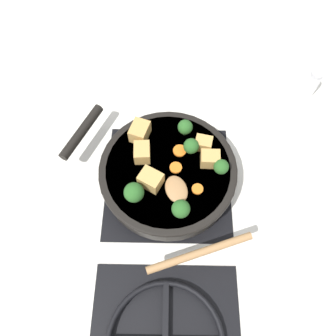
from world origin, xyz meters
TOP-DOWN VIEW (x-y plane):
  - ground_plane at (0.00, 0.00)m, footprint 2.40×2.40m
  - front_burner_grate at (0.00, 0.00)m, footprint 0.31×0.31m
  - skillet_pan at (0.00, -0.00)m, footprint 0.42×0.34m
  - wooden_spoon at (-0.05, 0.13)m, footprint 0.22×0.22m
  - tofu_cube_center_large at (0.04, 0.04)m, footprint 0.06×0.06m
  - tofu_cube_near_handle at (0.07, -0.09)m, footprint 0.05×0.06m
  - tofu_cube_east_chunk at (-0.08, -0.06)m, footprint 0.04×0.04m
  - tofu_cube_west_chunk at (-0.10, -0.02)m, footprint 0.04×0.04m
  - tofu_cube_back_piece at (0.06, -0.03)m, footprint 0.04×0.05m
  - broccoli_floret_near_spoon at (0.07, 0.07)m, footprint 0.04×0.04m
  - broccoli_floret_center_top at (-0.12, 0.01)m, footprint 0.03×0.03m
  - broccoli_floret_east_rim at (-0.05, -0.04)m, footprint 0.04×0.04m
  - broccoli_floret_west_rim at (-0.03, 0.11)m, footprint 0.04×0.04m
  - broccoli_floret_north_edge at (-0.04, -0.10)m, footprint 0.04×0.04m
  - carrot_slice_orange_thin at (-0.03, -0.04)m, footprint 0.03×0.03m
  - carrot_slice_near_center at (-0.02, -0.00)m, footprint 0.03×0.03m
  - carrot_slice_edge_slice at (-0.07, 0.05)m, footprint 0.03×0.03m
  - salt_shaker at (-0.40, -0.29)m, footprint 0.04×0.04m

SIDE VIEW (x-z plane):
  - ground_plane at x=0.00m, z-range 0.00..0.00m
  - front_burner_grate at x=0.00m, z-range 0.00..0.03m
  - salt_shaker at x=-0.40m, z-range 0.00..0.09m
  - skillet_pan at x=0.00m, z-range 0.03..0.08m
  - carrot_slice_orange_thin at x=-0.03m, z-range 0.08..0.09m
  - carrot_slice_near_center at x=-0.02m, z-range 0.08..0.09m
  - carrot_slice_edge_slice at x=-0.07m, z-range 0.08..0.09m
  - wooden_spoon at x=-0.05m, z-range 0.08..0.10m
  - tofu_cube_east_chunk at x=-0.08m, z-range 0.08..0.11m
  - tofu_cube_west_chunk at x=-0.10m, z-range 0.08..0.11m
  - tofu_cube_back_piece at x=0.06m, z-range 0.08..0.12m
  - tofu_cube_center_large at x=0.04m, z-range 0.08..0.12m
  - tofu_cube_near_handle at x=0.07m, z-range 0.08..0.12m
  - broccoli_floret_center_top at x=-0.12m, z-range 0.08..0.13m
  - broccoli_floret_north_edge at x=-0.04m, z-range 0.08..0.13m
  - broccoli_floret_east_rim at x=-0.05m, z-range 0.08..0.13m
  - broccoli_floret_west_rim at x=-0.03m, z-range 0.08..0.13m
  - broccoli_floret_near_spoon at x=0.07m, z-range 0.08..0.13m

